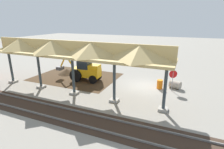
{
  "coord_description": "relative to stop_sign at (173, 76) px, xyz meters",
  "views": [
    {
      "loc": [
        -3.47,
        16.96,
        6.55
      ],
      "look_at": [
        2.76,
        2.34,
        1.6
      ],
      "focal_mm": 28.0,
      "sensor_mm": 36.0,
      "label": 1
    }
  ],
  "objects": [
    {
      "name": "traffic_barrel",
      "position": [
        1.16,
        -0.08,
        -1.02
      ],
      "size": [
        0.56,
        0.56,
        0.9
      ],
      "primitive_type": "cylinder",
      "color": "orange",
      "rests_on": "ground"
    },
    {
      "name": "backhoe",
      "position": [
        9.29,
        0.68,
        -0.21
      ],
      "size": [
        5.38,
        1.88,
        2.82
      ],
      "color": "orange",
      "rests_on": "ground"
    },
    {
      "name": "dirt_mound",
      "position": [
        12.84,
        -0.65,
        -1.47
      ],
      "size": [
        4.73,
        4.73,
        1.24
      ],
      "primitive_type": "cone",
      "color": "#42301E",
      "rests_on": "ground"
    },
    {
      "name": "platform_canopy",
      "position": [
        8.25,
        4.35,
        2.7
      ],
      "size": [
        17.24,
        3.2,
        4.9
      ],
      "color": "#9E998E",
      "rests_on": "ground"
    },
    {
      "name": "dirt_work_zone",
      "position": [
        10.99,
        0.01,
        -1.47
      ],
      "size": [
        9.7,
        7.0,
        0.01
      ],
      "primitive_type": "cube",
      "color": "#42301E",
      "rests_on": "ground"
    },
    {
      "name": "ground_plane",
      "position": [
        2.61,
        -0.18,
        -1.47
      ],
      "size": [
        120.0,
        120.0,
        0.0
      ],
      "primitive_type": "plane",
      "color": "gray"
    },
    {
      "name": "concrete_pipe",
      "position": [
        -0.26,
        -0.76,
        -1.08
      ],
      "size": [
        1.24,
        1.1,
        0.79
      ],
      "color": "#9E9384",
      "rests_on": "ground"
    },
    {
      "name": "stop_sign",
      "position": [
        0.0,
        0.0,
        0.0
      ],
      "size": [
        0.72,
        0.29,
        2.06
      ],
      "color": "gray",
      "rests_on": "ground"
    },
    {
      "name": "rail_tracks",
      "position": [
        2.61,
        7.85,
        -1.44
      ],
      "size": [
        60.0,
        2.58,
        0.15
      ],
      "color": "slate",
      "rests_on": "ground"
    }
  ]
}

